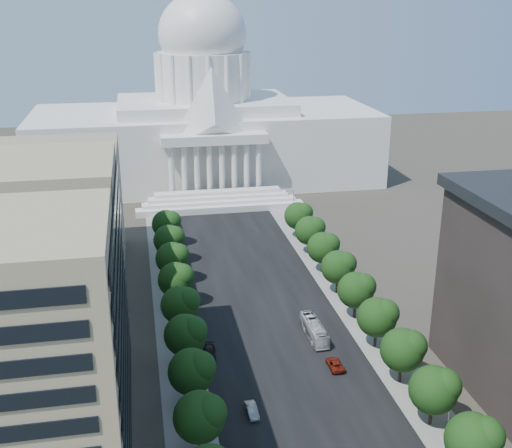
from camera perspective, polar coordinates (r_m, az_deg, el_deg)
road_asphalt at (r=147.82m, az=-0.22°, el=-5.66°), size 30.00×260.00×0.01m
sidewalk_left at (r=145.89m, az=-7.62°, el=-6.21°), size 8.00×260.00×0.02m
sidewalk_right at (r=152.11m, az=6.86°, el=-5.05°), size 8.00×260.00×0.02m
capitol at (r=231.67m, az=-4.57°, el=8.82°), size 120.00×56.00×73.00m
office_block_left_far at (r=151.24m, az=-19.14°, el=-0.06°), size 38.00×52.00×30.00m
tree_l_c at (r=96.01m, az=-4.86°, el=-16.63°), size 7.79×7.60×9.97m
tree_l_d at (r=105.91m, az=-5.58°, el=-12.83°), size 7.79×7.60×9.97m
tree_l_e at (r=116.20m, az=-6.15°, el=-9.69°), size 7.79×7.60×9.97m
tree_l_f at (r=126.79m, az=-6.62°, el=-7.07°), size 7.79×7.60×9.97m
tree_l_g at (r=137.61m, az=-7.02°, el=-4.86°), size 7.79×7.60×9.97m
tree_l_h at (r=148.62m, az=-7.35°, el=-2.97°), size 7.79×7.60×9.97m
tree_l_i at (r=159.77m, az=-7.64°, el=-1.34°), size 7.79×7.60×9.97m
tree_l_j at (r=171.03m, az=-7.89°, el=0.07°), size 7.79×7.60×9.97m
tree_r_b at (r=96.38m, az=18.94°, el=-17.62°), size 7.79×7.60×9.97m
tree_r_c at (r=104.88m, az=15.71°, el=-13.92°), size 7.79×7.60×9.97m
tree_r_d at (r=114.01m, az=13.07°, el=-10.75°), size 7.79×7.60×9.97m
tree_r_e at (r=123.62m, az=10.88°, el=-8.05°), size 7.79×7.60×9.97m
tree_r_f at (r=133.63m, az=9.02°, el=-5.74°), size 7.79×7.60×9.97m
tree_r_g at (r=143.94m, az=7.45°, el=-3.75°), size 7.79×7.60×9.97m
tree_r_h at (r=154.49m, az=6.09°, el=-2.02°), size 7.79×7.60×9.97m
tree_r_i at (r=165.24m, az=4.91°, el=-0.52°), size 7.79×7.60×9.97m
tree_r_j at (r=176.16m, az=3.87°, el=0.80°), size 7.79×7.60×9.97m
streetlight_b at (r=105.28m, az=16.67°, el=-14.29°), size 2.61×0.44×9.00m
streetlight_c at (r=124.62m, az=11.50°, el=-8.19°), size 2.61×0.44×9.00m
streetlight_d at (r=145.69m, az=7.88°, el=-3.74°), size 2.61×0.44×9.00m
streetlight_e at (r=167.85m, az=5.22°, el=-0.43°), size 2.61×0.44×9.00m
streetlight_f at (r=190.71m, az=3.19°, el=2.10°), size 2.61×0.44×9.00m
car_silver at (r=106.46m, az=-0.37°, el=-16.24°), size 1.84×4.70×1.52m
car_red at (r=118.60m, az=7.04°, el=-12.29°), size 2.45×5.27×1.46m
car_dark_b at (r=121.34m, az=-4.15°, el=-11.34°), size 2.73×5.70×1.60m
city_bus at (r=127.35m, az=5.21°, el=-9.34°), size 2.94×11.76×3.26m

